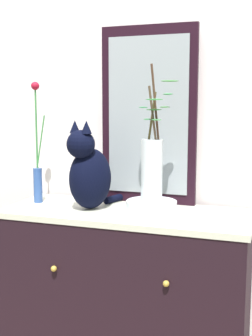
# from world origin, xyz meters

# --- Properties ---
(wall_back) EXTENTS (4.40, 0.08, 2.60)m
(wall_back) POSITION_xyz_m (0.00, 0.28, 1.30)
(wall_back) COLOR silver
(wall_back) RESTS_ON ground_plane
(sideboard) EXTENTS (1.04, 0.43, 0.93)m
(sideboard) POSITION_xyz_m (0.00, -0.00, 0.47)
(sideboard) COLOR black
(sideboard) RESTS_ON ground_plane
(mirror_leaning) EXTENTS (0.43, 0.03, 0.78)m
(mirror_leaning) POSITION_xyz_m (0.04, 0.19, 1.32)
(mirror_leaning) COLOR black
(mirror_leaning) RESTS_ON sideboard
(cat_sitting) EXTENTS (0.22, 0.41, 0.38)m
(cat_sitting) POSITION_xyz_m (-0.16, -0.02, 1.09)
(cat_sitting) COLOR black
(cat_sitting) RESTS_ON sideboard
(vase_slim_green) EXTENTS (0.06, 0.04, 0.54)m
(vase_slim_green) POSITION_xyz_m (-0.43, 0.02, 1.10)
(vase_slim_green) COLOR #305091
(vase_slim_green) RESTS_ON sideboard
(bowl_porcelain) EXTENTS (0.21, 0.21, 0.05)m
(bowl_porcelain) POSITION_xyz_m (0.11, -0.01, 0.96)
(bowl_porcelain) COLOR silver
(bowl_porcelain) RESTS_ON sideboard
(vase_glass_clear) EXTENTS (0.19, 0.16, 0.54)m
(vase_glass_clear) POSITION_xyz_m (0.11, -0.01, 1.13)
(vase_glass_clear) COLOR silver
(vase_glass_clear) RESTS_ON bowl_porcelain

